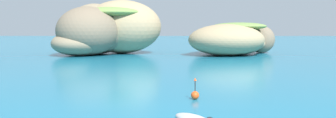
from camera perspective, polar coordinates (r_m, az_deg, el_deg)
The scene contains 3 objects.
islet_large at distance 71.31m, azimuth -9.59°, elevation 4.29°, with size 22.03×20.89×9.81m.
islet_small at distance 69.53m, azimuth 9.38°, elevation 2.67°, with size 18.99×21.37×5.67m.
channel_buoy at distance 26.30m, azimuth 4.01°, elevation -5.22°, with size 0.56×0.56×1.48m.
Camera 1 is at (-1.25, -9.37, 4.89)m, focal length 41.41 mm.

